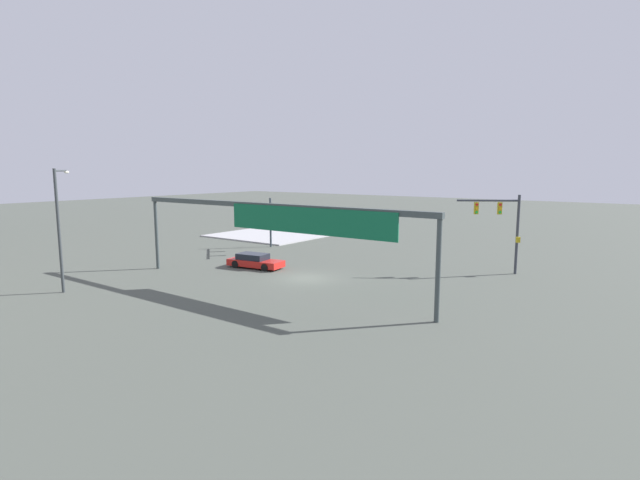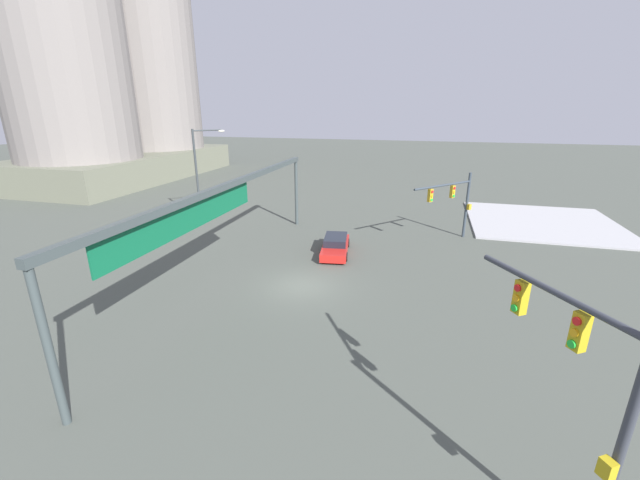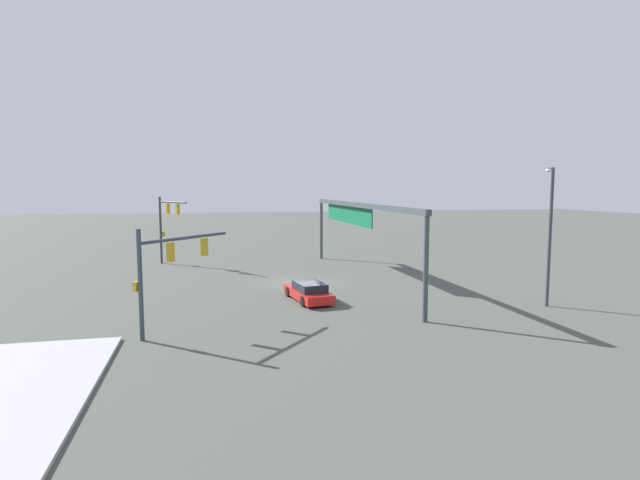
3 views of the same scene
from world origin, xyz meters
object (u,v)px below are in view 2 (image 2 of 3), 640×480
Objects in this scene: traffic_signal_near_corner at (583,377)px; streetlamp_curved_arm at (200,169)px; traffic_signal_opposite_side at (454,197)px; sedan_car_approaching at (335,245)px.

streetlamp_curved_arm is (22.50, 23.44, 0.63)m from traffic_signal_near_corner.
traffic_signal_opposite_side is 1.05× the size of sedan_car_approaching.
traffic_signal_near_corner is 1.25× the size of sedan_car_approaching.
streetlamp_curved_arm is at bearing -118.43° from sedan_car_approaching.
streetlamp_curved_arm is at bearing -47.96° from traffic_signal_opposite_side.
traffic_signal_near_corner is 22.85m from traffic_signal_opposite_side.
traffic_signal_opposite_side reaches higher than sedan_car_approaching.
streetlamp_curved_arm is at bearing 14.26° from traffic_signal_near_corner.
traffic_signal_opposite_side is at bearing -46.62° from streetlamp_curved_arm.
sedan_car_approaching is (-4.91, -13.57, -4.31)m from streetlamp_curved_arm.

